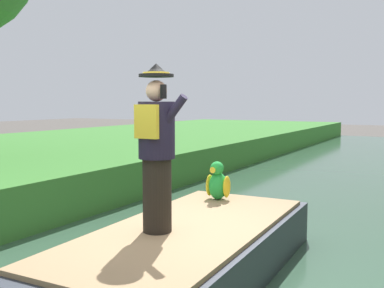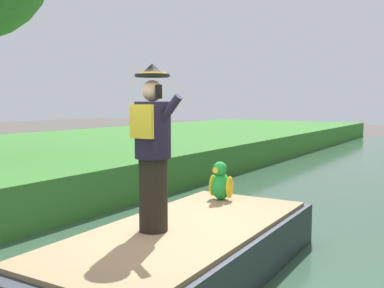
% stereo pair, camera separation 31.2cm
% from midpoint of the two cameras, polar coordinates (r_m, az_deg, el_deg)
% --- Properties ---
extents(canal_water, '(5.80, 48.00, 0.10)m').
position_cam_midpoint_polar(canal_water, '(5.39, 0.12, -17.50)').
color(canal_water, '#33513D').
rests_on(canal_water, ground).
extents(boat, '(1.93, 4.26, 0.61)m').
position_cam_midpoint_polar(boat, '(5.35, 0.75, -13.65)').
color(boat, '#333842').
rests_on(boat, canal_water).
extents(person_pirate, '(0.61, 0.42, 1.85)m').
position_cam_midpoint_polar(person_pirate, '(4.91, -3.20, -0.59)').
color(person_pirate, black).
rests_on(person_pirate, boat).
extents(parrot_plush, '(0.36, 0.34, 0.57)m').
position_cam_midpoint_polar(parrot_plush, '(6.61, 5.07, -5.02)').
color(parrot_plush, green).
rests_on(parrot_plush, boat).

